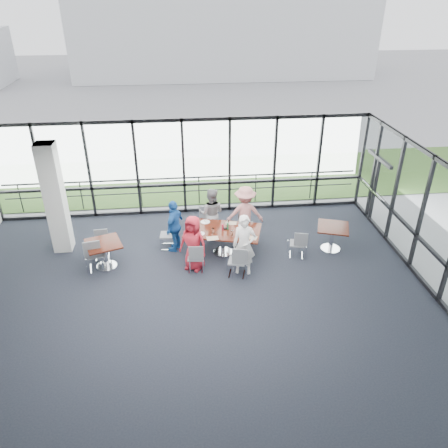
{
  "coord_description": "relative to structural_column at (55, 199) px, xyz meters",
  "views": [
    {
      "loc": [
        -0.12,
        -8.34,
        6.78
      ],
      "look_at": [
        0.99,
        1.97,
        1.1
      ],
      "focal_mm": 35.0,
      "sensor_mm": 36.0,
      "label": 1
    }
  ],
  "objects": [
    {
      "name": "condiment_caddy",
      "position": [
        4.67,
        -0.7,
        -0.83
      ],
      "size": [
        0.1,
        0.07,
        0.04
      ],
      "primitive_type": "cube",
      "color": "black",
      "rests_on": "main_table"
    },
    {
      "name": "chair_spare_lb",
      "position": [
        1.17,
        -0.63,
        -1.2
      ],
      "size": [
        0.42,
        0.42,
        0.79
      ],
      "primitive_type": null,
      "rotation": [
        0.0,
        0.0,
        3.23
      ],
      "color": "slate",
      "rests_on": "ground"
    },
    {
      "name": "menu_c",
      "position": [
        4.87,
        -0.37,
        -0.85
      ],
      "size": [
        0.34,
        0.27,
        0.0
      ],
      "primitive_type": "cube",
      "rotation": [
        0.0,
        0.0,
        -0.17
      ],
      "color": "silver",
      "rests_on": "main_table"
    },
    {
      "name": "tumbler_a",
      "position": [
        4.3,
        -0.89,
        -0.78
      ],
      "size": [
        0.07,
        0.07,
        0.15
      ],
      "primitive_type": "cylinder",
      "color": "white",
      "rests_on": "main_table"
    },
    {
      "name": "chair_spare_r",
      "position": [
        6.65,
        -1.12,
        -1.2
      ],
      "size": [
        0.48,
        0.48,
        0.81
      ],
      "primitive_type": null,
      "rotation": [
        0.0,
        0.0,
        -0.26
      ],
      "color": "slate",
      "rests_on": "ground"
    },
    {
      "name": "ketchup_bottle",
      "position": [
        4.58,
        -0.74,
        -0.76
      ],
      "size": [
        0.06,
        0.06,
        0.18
      ],
      "primitive_type": "cylinder",
      "color": "#AF1B31",
      "rests_on": "main_table"
    },
    {
      "name": "tumbler_d",
      "position": [
        3.78,
        -0.72,
        -0.78
      ],
      "size": [
        0.07,
        0.07,
        0.15
      ],
      "primitive_type": "cylinder",
      "color": "white",
      "rests_on": "main_table"
    },
    {
      "name": "chair_main_nr",
      "position": [
        4.84,
        -1.88,
        -1.16
      ],
      "size": [
        0.53,
        0.53,
        0.89
      ],
      "primitive_type": null,
      "rotation": [
        0.0,
        0.0,
        -0.25
      ],
      "color": "slate",
      "rests_on": "ground"
    },
    {
      "name": "chair_main_end",
      "position": [
        3.02,
        -0.28,
        -1.18
      ],
      "size": [
        0.44,
        0.44,
        0.83
      ],
      "primitive_type": null,
      "rotation": [
        0.0,
        0.0,
        -1.66
      ],
      "color": "slate",
      "rests_on": "ground"
    },
    {
      "name": "grass_strip",
      "position": [
        3.6,
        5.0,
        -1.59
      ],
      "size": [
        80.0,
        5.0,
        0.01
      ],
      "primitive_type": "cube",
      "color": "#335722",
      "rests_on": "ground"
    },
    {
      "name": "apron",
      "position": [
        3.6,
        7.0,
        -1.62
      ],
      "size": [
        80.0,
        70.0,
        0.02
      ],
      "primitive_type": "cube",
      "color": "gray",
      "rests_on": "ground"
    },
    {
      "name": "diner_end",
      "position": [
        3.25,
        -0.4,
        -0.82
      ],
      "size": [
        0.84,
        1.04,
        1.56
      ],
      "primitive_type": "imported",
      "rotation": [
        0.0,
        0.0,
        -2.01
      ],
      "color": "#1D59A9",
      "rests_on": "ground"
    },
    {
      "name": "green_bottle",
      "position": [
        4.73,
        -0.72,
        -0.75
      ],
      "size": [
        0.05,
        0.05,
        0.2
      ],
      "primitive_type": "cylinder",
      "color": "#1C6531",
      "rests_on": "main_table"
    },
    {
      "name": "hangar_main",
      "position": [
        7.6,
        29.0,
        1.4
      ],
      "size": [
        24.0,
        10.0,
        6.0
      ],
      "primitive_type": "cube",
      "color": "silver",
      "rests_on": "ground"
    },
    {
      "name": "plate_fl",
      "position": [
        4.13,
        -0.23,
        -0.84
      ],
      "size": [
        0.27,
        0.27,
        0.01
      ],
      "primitive_type": "cylinder",
      "color": "white",
      "rests_on": "main_table"
    },
    {
      "name": "main_table",
      "position": [
        4.59,
        -0.73,
        -0.96
      ],
      "size": [
        2.32,
        1.67,
        0.75
      ],
      "rotation": [
        0.0,
        0.0,
        -0.27
      ],
      "color": "#3A1A0F",
      "rests_on": "ground"
    },
    {
      "name": "menu_b",
      "position": [
        5.32,
        -1.25,
        -0.85
      ],
      "size": [
        0.36,
        0.32,
        0.0
      ],
      "primitive_type": "cube",
      "rotation": [
        0.0,
        0.0,
        -0.42
      ],
      "color": "silver",
      "rests_on": "main_table"
    },
    {
      "name": "exit_door",
      "position": [
        9.6,
        0.75,
        -0.55
      ],
      "size": [
        0.12,
        1.6,
        2.1
      ],
      "primitive_type": "cube",
      "color": "black",
      "rests_on": "ground"
    },
    {
      "name": "diner_near_right",
      "position": [
        5.04,
        -1.76,
        -0.76
      ],
      "size": [
        0.69,
        0.56,
        1.68
      ],
      "primitive_type": "imported",
      "rotation": [
        0.0,
        0.0,
        -0.2
      ],
      "color": "white",
      "rests_on": "ground"
    },
    {
      "name": "curtain_wall_back",
      "position": [
        3.6,
        2.0,
        0.0
      ],
      "size": [
        12.0,
        0.1,
        3.2
      ],
      "primitive_type": "cube",
      "color": "white",
      "rests_on": "ground"
    },
    {
      "name": "plate_nr",
      "position": [
        5.1,
        -1.21,
        -0.84
      ],
      "size": [
        0.25,
        0.25,
        0.01
      ],
      "primitive_type": "cylinder",
      "color": "white",
      "rests_on": "main_table"
    },
    {
      "name": "chair_main_fr",
      "position": [
        5.38,
        0.07,
        -1.18
      ],
      "size": [
        0.47,
        0.47,
        0.84
      ],
      "primitive_type": null,
      "rotation": [
        0.0,
        0.0,
        2.99
      ],
      "color": "slate",
      "rests_on": "ground"
    },
    {
      "name": "curtain_wall_right",
      "position": [
        9.6,
        -3.0,
        0.0
      ],
      "size": [
        0.1,
        10.0,
        3.2
      ],
      "primitive_type": "cube",
      "color": "white",
      "rests_on": "ground"
    },
    {
      "name": "floor",
      "position": [
        3.6,
        -3.0,
        -1.61
      ],
      "size": [
        12.0,
        10.0,
        0.02
      ],
      "primitive_type": "cube",
      "color": "black",
      "rests_on": "ground"
    },
    {
      "name": "chair_spare_la",
      "position": [
        1.13,
        -1.17,
        -1.13
      ],
      "size": [
        0.54,
        0.54,
        0.95
      ],
      "primitive_type": null,
      "rotation": [
        0.0,
        0.0,
        0.19
      ],
      "color": "slate",
      "rests_on": "ground"
    },
    {
      "name": "diner_near_left",
      "position": [
        3.73,
        -1.42,
        -0.82
      ],
      "size": [
        0.91,
        0.81,
        1.56
      ],
      "primitive_type": "imported",
      "rotation": [
        0.0,
        0.0,
        -0.51
      ],
      "color": "red",
      "rests_on": "ground"
    },
    {
      "name": "tumbler_c",
      "position": [
        4.76,
        -0.47,
        -0.78
      ],
      "size": [
        0.07,
        0.07,
        0.14
      ],
      "primitive_type": "cylinder",
      "color": "white",
      "rests_on": "main_table"
    },
    {
      "name": "side_table_left",
      "position": [
        1.34,
        -1.1,
        -0.96
      ],
      "size": [
        1.12,
        1.12,
        0.75
      ],
      "rotation": [
        0.0,
        0.0,
        0.33
      ],
      "color": "#3A1A0F",
      "rests_on": "ground"
    },
    {
      "name": "structural_column",
      "position": [
        0.0,
        0.0,
        0.0
      ],
      "size": [
        0.5,
        0.5,
        3.2
      ],
      "primitive_type": "cube",
      "color": "white",
      "rests_on": "ground"
    },
    {
      "name": "tumbler_b",
      "position": [
        4.81,
        -1.05,
        -0.79
      ],
      "size": [
        0.06,
        0.06,
        0.13
      ],
      "primitive_type": "cylinder",
      "color": "white",
      "rests_on": "main_table"
    },
    {
      "name": "plate_nl",
      "position": [
        3.95,
        -0.9,
        -0.84
      ],
      "size": [
        0.24,
        0.24,
        0.01
      ],
      "primitive_type": "cylinder",
      "color": "white",
      "rests_on": "main_table"
    },
    {
      "name": "diner_far_left",
      "position": [
        4.34,
        0.2,
        -0.8
      ],
      "size": [
        0.88,
        0.67,
        1.6
      ],
      "primitive_type": "imported",
      "rotation": [
        0.0,
        0.0,
        2.87
      ],
      "color": "gray",
      "rests_on": "ground"
    },
    {
      "name": "chair_main_nl",
      "position": [
        3.77,
        -1.54,
        -1.19
      ],
      "size": [
        0.44,
        0.44,
        0.83
      ],
      "primitive_type": null,
      "rotation": [
        0.0,
        0.0,
        -0.09
      ],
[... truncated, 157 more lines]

